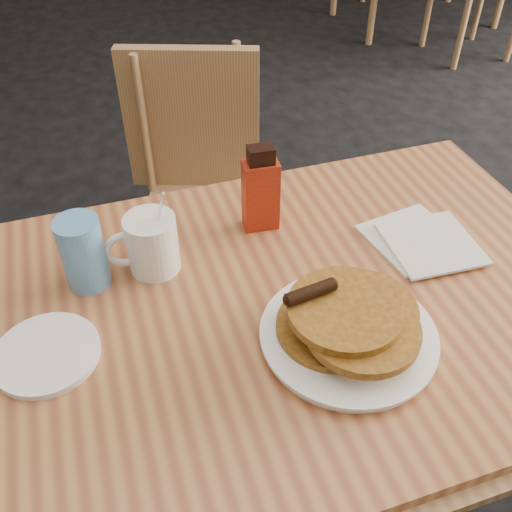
{
  "coord_description": "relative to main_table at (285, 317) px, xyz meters",
  "views": [
    {
      "loc": [
        -0.24,
        -0.63,
        1.46
      ],
      "look_at": [
        -0.03,
        0.03,
        0.84
      ],
      "focal_mm": 40.0,
      "sensor_mm": 36.0,
      "label": 1
    }
  ],
  "objects": [
    {
      "name": "floor",
      "position": [
        -0.02,
        -0.01,
        -0.71
      ],
      "size": [
        10.0,
        10.0,
        0.0
      ],
      "primitive_type": "plane",
      "color": "black",
      "rests_on": "ground"
    },
    {
      "name": "syrup_bottle",
      "position": [
        0.02,
        0.21,
        0.13
      ],
      "size": [
        0.07,
        0.05,
        0.18
      ],
      "rotation": [
        0.0,
        0.0,
        -0.07
      ],
      "color": "maroon",
      "rests_on": "main_table"
    },
    {
      "name": "blue_tumbler",
      "position": [
        -0.32,
        0.15,
        0.11
      ],
      "size": [
        0.1,
        0.1,
        0.13
      ],
      "primitive_type": "cylinder",
      "rotation": [
        0.0,
        0.0,
        0.35
      ],
      "color": "#5A9BD3",
      "rests_on": "main_table"
    },
    {
      "name": "chair_main_far",
      "position": [
        0.02,
        0.76,
        -0.19
      ],
      "size": [
        0.5,
        0.51,
        0.87
      ],
      "rotation": [
        0.0,
        0.0,
        -0.33
      ],
      "color": "#AA7D50",
      "rests_on": "floor"
    },
    {
      "name": "main_table",
      "position": [
        0.0,
        0.0,
        0.0
      ],
      "size": [
        1.19,
        0.81,
        0.75
      ],
      "rotation": [
        0.0,
        0.0,
        0.01
      ],
      "color": "#B0723E",
      "rests_on": "floor"
    },
    {
      "name": "napkin_stack",
      "position": [
        0.3,
        0.06,
        0.05
      ],
      "size": [
        0.2,
        0.21,
        0.01
      ],
      "rotation": [
        0.0,
        0.0,
        0.16
      ],
      "color": "silver",
      "rests_on": "main_table"
    },
    {
      "name": "side_saucer",
      "position": [
        -0.4,
        -0.0,
        0.05
      ],
      "size": [
        0.17,
        0.17,
        0.01
      ],
      "primitive_type": "cylinder",
      "rotation": [
        0.0,
        0.0,
        0.04
      ],
      "color": "white",
      "rests_on": "main_table"
    },
    {
      "name": "coffee_mug",
      "position": [
        -0.2,
        0.15,
        0.1
      ],
      "size": [
        0.13,
        0.09,
        0.17
      ],
      "rotation": [
        0.0,
        0.0,
        0.15
      ],
      "color": "white",
      "rests_on": "main_table"
    },
    {
      "name": "pancake_plate",
      "position": [
        0.06,
        -0.11,
        0.07
      ],
      "size": [
        0.28,
        0.28,
        0.1
      ],
      "rotation": [
        0.0,
        0.0,
        -0.29
      ],
      "color": "white",
      "rests_on": "main_table"
    }
  ]
}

